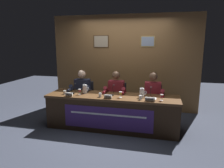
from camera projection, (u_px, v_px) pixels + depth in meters
ground_plane at (112, 127)px, 4.55m from camera, size 12.00×12.00×0.00m
wall_back_panelled at (124, 63)px, 5.67m from camera, size 4.05×0.14×2.60m
conference_table at (111, 108)px, 4.35m from camera, size 2.85×0.73×0.74m
chair_left at (85, 100)px, 5.18m from camera, size 0.44×0.44×0.89m
panelist_left at (81, 91)px, 4.94m from camera, size 0.51×0.48×1.22m
nameplate_left at (69, 94)px, 4.33m from camera, size 0.16×0.06×0.08m
juice_glass_left at (80, 91)px, 4.45m from camera, size 0.06×0.06×0.12m
water_cup_left at (65, 93)px, 4.49m from camera, size 0.06×0.06×0.08m
microphone_left at (74, 90)px, 4.57m from camera, size 0.06×0.17×0.22m
chair_center at (117, 102)px, 4.99m from camera, size 0.44×0.44×0.89m
panelist_center at (115, 93)px, 4.74m from camera, size 0.51×0.48×1.22m
nameplate_center at (108, 97)px, 4.15m from camera, size 0.16×0.06×0.08m
juice_glass_center at (121, 93)px, 4.22m from camera, size 0.06×0.06×0.12m
water_cup_center at (100, 95)px, 4.27m from camera, size 0.06×0.06×0.08m
microphone_center at (113, 92)px, 4.42m from camera, size 0.06×0.17×0.22m
chair_right at (152, 104)px, 4.80m from camera, size 0.44×0.44×0.89m
panelist_right at (153, 95)px, 4.55m from camera, size 0.51×0.48×1.22m
nameplate_right at (150, 99)px, 3.96m from camera, size 0.19×0.06×0.08m
juice_glass_right at (162, 96)px, 3.99m from camera, size 0.06×0.06×0.12m
water_cup_right at (140, 98)px, 4.07m from camera, size 0.06×0.06×0.08m
microphone_right at (151, 94)px, 4.21m from camera, size 0.06×0.17×0.22m
water_pitcher_left_side at (85, 89)px, 4.58m from camera, size 0.15×0.10×0.21m
water_pitcher_right_side at (142, 93)px, 4.24m from camera, size 0.15×0.10×0.21m
document_stack_right at (151, 99)px, 4.13m from camera, size 0.22×0.16×0.01m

